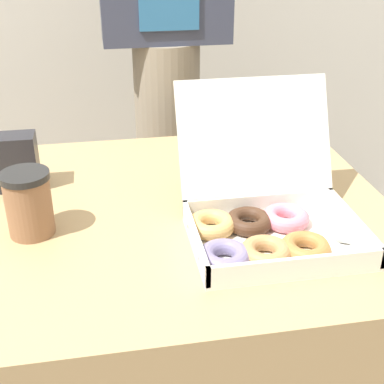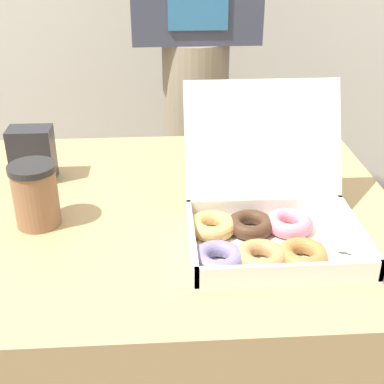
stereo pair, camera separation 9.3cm
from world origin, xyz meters
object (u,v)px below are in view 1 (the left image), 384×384
(donut_box, at_px, (269,221))
(napkin_holder, at_px, (15,162))
(coffee_cup, at_px, (29,203))
(person_customer, at_px, (165,17))

(donut_box, distance_m, napkin_holder, 0.55)
(coffee_cup, xyz_separation_m, napkin_holder, (-0.05, 0.20, -0.00))
(donut_box, height_order, person_customer, person_customer)
(donut_box, height_order, coffee_cup, donut_box)
(napkin_holder, bearing_deg, person_customer, 53.07)
(napkin_holder, height_order, person_customer, person_customer)
(person_customer, bearing_deg, donut_box, -84.93)
(donut_box, height_order, napkin_holder, donut_box)
(donut_box, relative_size, person_customer, 0.19)
(coffee_cup, height_order, person_customer, person_customer)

